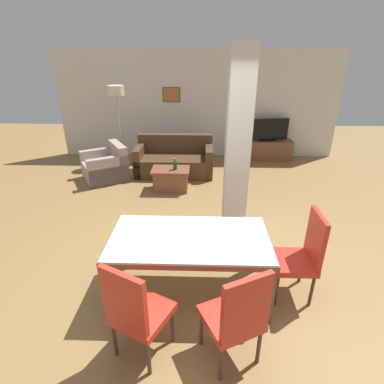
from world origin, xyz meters
The scene contains 14 objects.
ground_plane centered at (0.00, 0.00, 0.00)m, with size 18.00×18.00×0.00m, color olive.
back_wall centered at (0.00, 5.19, 1.35)m, with size 7.20×0.09×2.70m.
divider_pillar centered at (0.65, 1.53, 1.35)m, with size 0.35×0.34×2.70m.
dining_table centered at (0.00, 0.00, 0.60)m, with size 1.75×0.94×0.74m.
dining_chair_near_left centered at (-0.43, -0.85, 0.56)m, with size 0.62×0.62×1.05m.
dining_chair_near_right centered at (0.43, -0.88, 0.56)m, with size 0.62×0.62×1.05m.
dining_chair_head_right centered at (1.24, 0.00, 0.56)m, with size 0.46×0.46×1.05m.
sofa centered at (-0.50, 3.83, 0.29)m, with size 1.74×0.89×0.84m.
armchair centered at (-1.97, 3.41, 0.28)m, with size 1.16×1.16×0.77m.
coffee_table centered at (-0.50, 2.88, 0.23)m, with size 0.75×0.50×0.45m.
bottle centered at (-0.40, 2.85, 0.54)m, with size 0.08×0.08×0.24m.
tv_stand centered at (1.83, 4.91, 0.25)m, with size 1.29×0.40×0.50m.
tv_screen centered at (1.83, 4.91, 0.77)m, with size 1.03×0.27×0.56m.
floor_lamp centered at (-1.89, 4.48, 1.60)m, with size 0.37×0.37×1.88m.
Camera 1 is at (0.11, -2.73, 2.56)m, focal length 28.00 mm.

